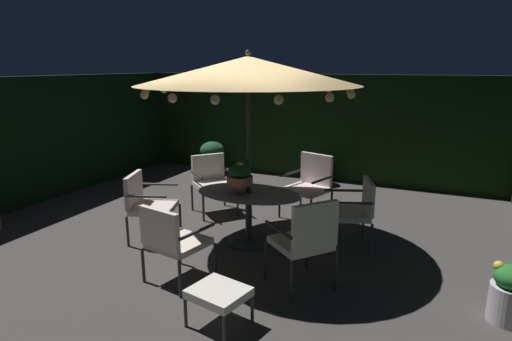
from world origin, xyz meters
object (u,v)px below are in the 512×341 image
(patio_chair_northeast, at_px, (306,237))
(potted_plant_back_right, at_px, (319,170))
(patio_chair_east, at_px, (354,208))
(potted_plant_right_far, at_px, (510,294))
(patio_chair_north, at_px, (172,239))
(patio_umbrella, at_px, (248,71))
(patio_chair_south, at_px, (212,179))
(centerpiece_planter, at_px, (240,176))
(patio_dining_table, at_px, (249,206))
(ottoman_footrest, at_px, (219,294))
(potted_plant_left_far, at_px, (212,155))
(patio_chair_southwest, at_px, (147,201))
(patio_chair_southeast, at_px, (310,182))

(patio_chair_northeast, bearing_deg, potted_plant_back_right, 104.12)
(patio_chair_east, relative_size, potted_plant_right_far, 1.55)
(patio_chair_north, distance_m, patio_chair_northeast, 1.46)
(patio_umbrella, xyz_separation_m, potted_plant_right_far, (3.05, -0.71, -2.02))
(patio_chair_north, bearing_deg, patio_chair_south, 109.47)
(centerpiece_planter, xyz_separation_m, potted_plant_back_right, (0.12, 3.39, -0.66))
(patio_dining_table, distance_m, centerpiece_planter, 0.45)
(ottoman_footrest, distance_m, potted_plant_left_far, 5.95)
(patio_chair_south, xyz_separation_m, ottoman_footrest, (1.67, -2.80, -0.24))
(centerpiece_planter, bearing_deg, patio_chair_south, 134.99)
(patio_umbrella, distance_m, potted_plant_back_right, 3.84)
(patio_chair_southwest, height_order, ottoman_footrest, patio_chair_southwest)
(patio_chair_south, bearing_deg, patio_chair_north, -70.53)
(patio_chair_south, bearing_deg, patio_chair_northeast, -39.62)
(patio_chair_south, bearing_deg, patio_chair_east, -9.52)
(patio_chair_north, relative_size, patio_chair_northeast, 0.89)
(patio_chair_southwest, distance_m, potted_plant_left_far, 3.87)
(patio_dining_table, bearing_deg, patio_umbrella, 126.16)
(patio_chair_northeast, xyz_separation_m, patio_chair_southeast, (-0.65, 2.26, -0.02))
(patio_chair_northeast, distance_m, patio_chair_southwest, 2.48)
(patio_chair_southwest, bearing_deg, patio_chair_north, -40.90)
(patio_chair_northeast, xyz_separation_m, patio_chair_southwest, (-2.44, 0.44, -0.05))
(patio_dining_table, distance_m, patio_chair_south, 1.42)
(patio_chair_south, relative_size, potted_plant_right_far, 1.61)
(patio_dining_table, height_order, patio_chair_southwest, patio_chair_southwest)
(ottoman_footrest, distance_m, potted_plant_back_right, 5.20)
(patio_chair_north, xyz_separation_m, patio_chair_east, (1.60, 1.89, -0.01))
(patio_chair_northeast, xyz_separation_m, potted_plant_back_right, (-1.05, 4.19, -0.29))
(ottoman_footrest, bearing_deg, potted_plant_back_right, 95.88)
(patio_chair_east, bearing_deg, patio_umbrella, -159.36)
(patio_chair_east, distance_m, potted_plant_right_far, 2.12)
(ottoman_footrest, relative_size, potted_plant_left_far, 0.82)
(potted_plant_back_right, bearing_deg, patio_umbrella, -90.81)
(centerpiece_planter, height_order, potted_plant_back_right, centerpiece_planter)
(patio_chair_northeast, distance_m, potted_plant_right_far, 1.98)
(patio_dining_table, xyz_separation_m, patio_chair_east, (1.33, 0.50, -0.00))
(patio_chair_south, distance_m, potted_plant_left_far, 2.70)
(centerpiece_planter, distance_m, patio_chair_east, 1.59)
(patio_chair_east, height_order, ottoman_footrest, patio_chair_east)
(patio_chair_southeast, bearing_deg, ottoman_footrest, -87.71)
(patio_chair_northeast, relative_size, patio_chair_south, 1.09)
(patio_chair_east, xyz_separation_m, potted_plant_right_far, (1.72, -1.21, -0.24))
(patio_chair_north, distance_m, potted_plant_left_far, 5.11)
(patio_chair_southeast, bearing_deg, centerpiece_planter, -109.75)
(patio_umbrella, xyz_separation_m, potted_plant_back_right, (0.05, 3.28, -2.00))
(patio_chair_southwest, bearing_deg, potted_plant_back_right, 69.75)
(patio_chair_south, relative_size, patio_chair_southwest, 1.01)
(patio_chair_southwest, xyz_separation_m, ottoman_footrest, (1.92, -1.42, -0.22))
(patio_chair_northeast, bearing_deg, patio_chair_east, 80.81)
(patio_dining_table, relative_size, patio_umbrella, 0.51)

